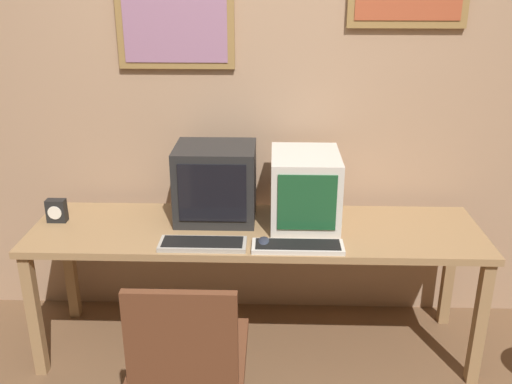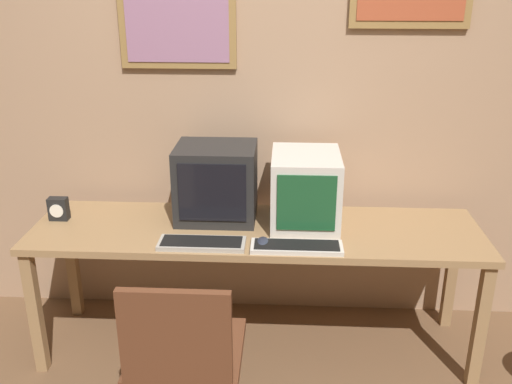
{
  "view_description": "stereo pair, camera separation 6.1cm",
  "coord_description": "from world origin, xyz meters",
  "px_view_note": "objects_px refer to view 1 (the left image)",
  "views": [
    {
      "loc": [
        0.08,
        -1.61,
        1.92
      ],
      "look_at": [
        0.0,
        1.01,
        0.9
      ],
      "focal_mm": 40.0,
      "sensor_mm": 36.0,
      "label": 1
    },
    {
      "loc": [
        0.14,
        -1.61,
        1.92
      ],
      "look_at": [
        0.0,
        1.01,
        0.9
      ],
      "focal_mm": 40.0,
      "sensor_mm": 36.0,
      "label": 2
    }
  ],
  "objects_px": {
    "keyboard_side": "(298,246)",
    "desk_clock": "(57,211)",
    "monitor_right": "(305,189)",
    "keyboard_main": "(203,244)",
    "monitor_left": "(216,183)",
    "mouse_near_keyboard": "(264,242)",
    "office_chair": "(190,378)"
  },
  "relations": [
    {
      "from": "mouse_near_keyboard",
      "to": "desk_clock",
      "type": "relative_size",
      "value": 0.89
    },
    {
      "from": "mouse_near_keyboard",
      "to": "keyboard_side",
      "type": "bearing_deg",
      "value": -10.35
    },
    {
      "from": "monitor_left",
      "to": "desk_clock",
      "type": "distance_m",
      "value": 0.84
    },
    {
      "from": "keyboard_main",
      "to": "office_chair",
      "type": "height_order",
      "value": "office_chair"
    },
    {
      "from": "keyboard_side",
      "to": "desk_clock",
      "type": "distance_m",
      "value": 1.27
    },
    {
      "from": "monitor_right",
      "to": "keyboard_side",
      "type": "xyz_separation_m",
      "value": [
        -0.04,
        -0.31,
        -0.17
      ]
    },
    {
      "from": "mouse_near_keyboard",
      "to": "office_chair",
      "type": "bearing_deg",
      "value": -116.48
    },
    {
      "from": "monitor_right",
      "to": "desk_clock",
      "type": "height_order",
      "value": "monitor_right"
    },
    {
      "from": "keyboard_main",
      "to": "office_chair",
      "type": "distance_m",
      "value": 0.64
    },
    {
      "from": "office_chair",
      "to": "keyboard_side",
      "type": "bearing_deg",
      "value": 50.62
    },
    {
      "from": "mouse_near_keyboard",
      "to": "office_chair",
      "type": "relative_size",
      "value": 0.12
    },
    {
      "from": "monitor_left",
      "to": "mouse_near_keyboard",
      "type": "relative_size",
      "value": 3.8
    },
    {
      "from": "keyboard_side",
      "to": "desk_clock",
      "type": "relative_size",
      "value": 3.57
    },
    {
      "from": "desk_clock",
      "to": "monitor_left",
      "type": "bearing_deg",
      "value": 5.5
    },
    {
      "from": "monitor_right",
      "to": "keyboard_main",
      "type": "distance_m",
      "value": 0.6
    },
    {
      "from": "monitor_right",
      "to": "keyboard_side",
      "type": "bearing_deg",
      "value": -97.77
    },
    {
      "from": "monitor_left",
      "to": "office_chair",
      "type": "relative_size",
      "value": 0.46
    },
    {
      "from": "monitor_left",
      "to": "keyboard_side",
      "type": "xyz_separation_m",
      "value": [
        0.42,
        -0.36,
        -0.18
      ]
    },
    {
      "from": "monitor_right",
      "to": "desk_clock",
      "type": "distance_m",
      "value": 1.29
    },
    {
      "from": "keyboard_side",
      "to": "office_chair",
      "type": "xyz_separation_m",
      "value": [
        -0.44,
        -0.54,
        -0.33
      ]
    },
    {
      "from": "monitor_left",
      "to": "desk_clock",
      "type": "bearing_deg",
      "value": -174.5
    },
    {
      "from": "desk_clock",
      "to": "office_chair",
      "type": "bearing_deg",
      "value": -45.88
    },
    {
      "from": "monitor_right",
      "to": "keyboard_main",
      "type": "height_order",
      "value": "monitor_right"
    },
    {
      "from": "keyboard_side",
      "to": "keyboard_main",
      "type": "bearing_deg",
      "value": 178.37
    },
    {
      "from": "monitor_left",
      "to": "keyboard_main",
      "type": "distance_m",
      "value": 0.39
    },
    {
      "from": "keyboard_main",
      "to": "office_chair",
      "type": "xyz_separation_m",
      "value": [
        0.0,
        -0.55,
        -0.33
      ]
    },
    {
      "from": "office_chair",
      "to": "monitor_left",
      "type": "bearing_deg",
      "value": 88.19
    },
    {
      "from": "monitor_left",
      "to": "mouse_near_keyboard",
      "type": "height_order",
      "value": "monitor_left"
    },
    {
      "from": "monitor_right",
      "to": "desk_clock",
      "type": "bearing_deg",
      "value": -178.34
    },
    {
      "from": "keyboard_side",
      "to": "mouse_near_keyboard",
      "type": "xyz_separation_m",
      "value": [
        -0.16,
        0.03,
        0.0
      ]
    },
    {
      "from": "monitor_right",
      "to": "keyboard_side",
      "type": "distance_m",
      "value": 0.36
    },
    {
      "from": "office_chair",
      "to": "mouse_near_keyboard",
      "type": "bearing_deg",
      "value": 63.52
    }
  ]
}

